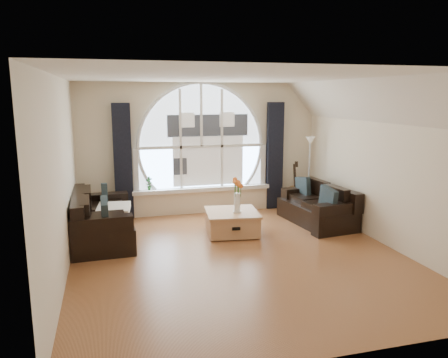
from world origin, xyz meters
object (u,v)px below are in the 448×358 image
sofa_left (102,218)px  potted_plant (149,183)px  floor_lamp (309,175)px  vase_flowers (237,191)px  guitar (294,185)px  coffee_chest (232,221)px  sofa_right (317,203)px

sofa_left → potted_plant: (0.92, 1.33, 0.29)m
floor_lamp → sofa_left: bearing=-168.8°
vase_flowers → floor_lamp: 2.21m
guitar → potted_plant: 3.10m
vase_flowers → guitar: vase_flowers is taller
floor_lamp → potted_plant: 3.34m
sofa_left → vase_flowers: bearing=-8.9°
potted_plant → guitar: bearing=-3.6°
coffee_chest → guitar: (1.77, 1.32, 0.31)m
potted_plant → sofa_right: bearing=-23.6°
sofa_left → vase_flowers: size_ratio=2.67×
floor_lamp → potted_plant: bearing=171.6°
coffee_chest → vase_flowers: vase_flowers is taller
sofa_left → coffee_chest: sofa_left is taller
floor_lamp → coffee_chest: bearing=-152.7°
coffee_chest → floor_lamp: (1.98, 1.03, 0.58)m
vase_flowers → potted_plant: vase_flowers is taller
vase_flowers → potted_plant: bearing=130.9°
coffee_chest → vase_flowers: (0.07, -0.08, 0.57)m
sofa_left → sofa_right: 3.98m
floor_lamp → guitar: floor_lamp is taller
sofa_right → vase_flowers: 1.75m
coffee_chest → guitar: 2.23m
sofa_right → guitar: 1.15m
sofa_right → coffee_chest: size_ratio=1.81×
sofa_left → potted_plant: potted_plant is taller
guitar → floor_lamp: bearing=-50.8°
floor_lamp → potted_plant: (-3.30, 0.49, -0.11)m
sofa_left → guitar: 4.17m
vase_flowers → sofa_right: bearing=8.7°
guitar → potted_plant: guitar is taller
sofa_right → coffee_chest: sofa_right is taller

